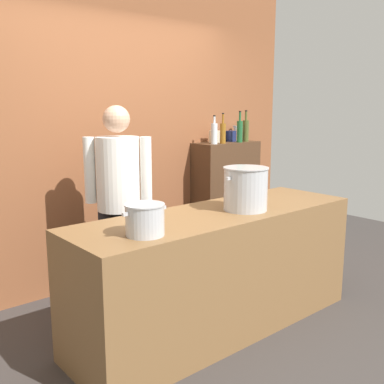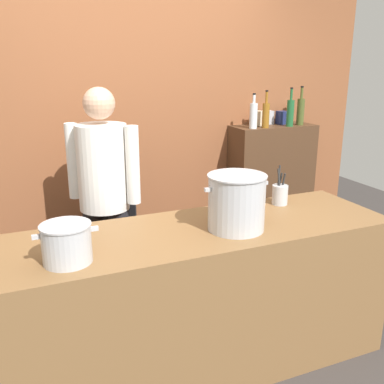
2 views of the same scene
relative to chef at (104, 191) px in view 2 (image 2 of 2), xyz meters
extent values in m
plane|color=#383330|center=(0.38, -0.75, -0.96)|extent=(8.00, 8.00, 0.00)
cube|color=brown|center=(0.38, 0.65, 0.54)|extent=(4.40, 0.10, 3.00)
cube|color=brown|center=(0.38, -0.75, -0.51)|extent=(2.30, 0.70, 0.90)
cube|color=#472D1C|center=(1.63, 0.44, -0.33)|extent=(0.76, 0.32, 1.26)
cylinder|color=black|center=(0.07, -0.07, -0.54)|extent=(0.14, 0.14, 0.84)
cylinder|color=black|center=(-0.08, 0.06, -0.54)|extent=(0.14, 0.14, 0.84)
cylinder|color=white|center=(0.00, 0.00, 0.17)|extent=(0.34, 0.34, 0.58)
cube|color=black|center=(0.11, 0.14, -0.07)|extent=(0.25, 0.20, 0.52)
cylinder|color=white|center=(0.17, -0.14, 0.19)|extent=(0.09, 0.09, 0.52)
cylinder|color=white|center=(-0.17, 0.13, 0.19)|extent=(0.09, 0.09, 0.52)
sphere|color=tan|center=(0.00, 0.00, 0.59)|extent=(0.21, 0.21, 0.21)
cylinder|color=#B7BABF|center=(0.57, -0.83, 0.09)|extent=(0.32, 0.32, 0.31)
cylinder|color=#B7BABF|center=(0.57, -0.83, 0.25)|extent=(0.33, 0.33, 0.01)
cube|color=#B7BABF|center=(0.39, -0.83, 0.19)|extent=(0.04, 0.02, 0.02)
cube|color=#B7BABF|center=(0.75, -0.83, 0.19)|extent=(0.04, 0.02, 0.02)
cylinder|color=#B7BABF|center=(-0.37, -0.90, 0.03)|extent=(0.23, 0.23, 0.18)
cylinder|color=#B7BABF|center=(-0.37, -0.90, 0.12)|extent=(0.24, 0.24, 0.01)
cube|color=#B7BABF|center=(-0.50, -0.90, 0.08)|extent=(0.04, 0.02, 0.02)
cube|color=#B7BABF|center=(-0.24, -0.90, 0.08)|extent=(0.04, 0.02, 0.02)
cylinder|color=#B7BABF|center=(1.05, -0.55, 0.00)|extent=(0.10, 0.10, 0.13)
cylinder|color=#262626|center=(1.04, -0.54, 0.08)|extent=(0.05, 0.05, 0.24)
cylinder|color=#262626|center=(1.08, -0.54, 0.05)|extent=(0.02, 0.04, 0.19)
cylinder|color=#262626|center=(1.04, -0.55, 0.07)|extent=(0.02, 0.05, 0.22)
cylinder|color=#262626|center=(1.06, -0.52, 0.05)|extent=(0.04, 0.02, 0.19)
cylinder|color=#475123|center=(1.86, 0.37, 0.42)|extent=(0.07, 0.07, 0.23)
cylinder|color=#475123|center=(1.86, 0.37, 0.58)|extent=(0.02, 0.02, 0.10)
cylinder|color=black|center=(1.86, 0.37, 0.63)|extent=(0.03, 0.03, 0.01)
cylinder|color=#8C5919|center=(1.48, 0.35, 0.40)|extent=(0.06, 0.06, 0.21)
cylinder|color=#8C5919|center=(1.48, 0.35, 0.56)|extent=(0.02, 0.02, 0.10)
cylinder|color=black|center=(1.48, 0.35, 0.61)|extent=(0.02, 0.02, 0.01)
cylinder|color=#1E592D|center=(1.72, 0.33, 0.41)|extent=(0.06, 0.06, 0.23)
cylinder|color=#1E592D|center=(1.72, 0.33, 0.57)|extent=(0.02, 0.02, 0.09)
cylinder|color=black|center=(1.72, 0.33, 0.63)|extent=(0.03, 0.03, 0.01)
cylinder|color=silver|center=(1.37, 0.35, 0.41)|extent=(0.07, 0.07, 0.21)
cylinder|color=silver|center=(1.37, 0.35, 0.55)|extent=(0.02, 0.02, 0.07)
cylinder|color=black|center=(1.37, 0.35, 0.59)|extent=(0.03, 0.03, 0.01)
cylinder|color=silver|center=(1.86, 0.54, 0.30)|extent=(0.06, 0.06, 0.01)
cylinder|color=silver|center=(1.86, 0.54, 0.35)|extent=(0.01, 0.01, 0.09)
cone|color=silver|center=(1.86, 0.54, 0.43)|extent=(0.07, 0.07, 0.08)
cube|color=navy|center=(1.74, 0.48, 0.36)|extent=(0.08, 0.08, 0.12)
cube|color=#B2B2B7|center=(1.63, 0.54, 0.36)|extent=(0.09, 0.09, 0.12)
cube|color=beige|center=(1.49, 0.48, 0.36)|extent=(0.08, 0.08, 0.13)
camera|label=1|loc=(-1.83, -3.05, 0.70)|focal=42.19mm
camera|label=2|loc=(-0.57, -2.88, 0.86)|focal=40.97mm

